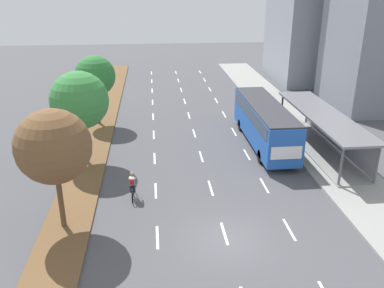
# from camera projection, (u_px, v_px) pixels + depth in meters

# --- Properties ---
(ground_plane) EXTENTS (140.00, 140.00, 0.00)m
(ground_plane) POSITION_uv_depth(u_px,v_px,m) (226.00, 240.00, 20.78)
(ground_plane) COLOR #4C4C51
(median_strip) EXTENTS (2.60, 52.00, 0.12)m
(median_strip) POSITION_uv_depth(u_px,v_px,m) (102.00, 120.00, 38.45)
(median_strip) COLOR brown
(median_strip) RESTS_ON ground
(sidewalk_right) EXTENTS (4.50, 52.00, 0.15)m
(sidewalk_right) POSITION_uv_depth(u_px,v_px,m) (283.00, 114.00, 40.07)
(sidewalk_right) COLOR gray
(sidewalk_right) RESTS_ON ground
(lane_divider_left) EXTENTS (0.14, 47.40, 0.01)m
(lane_divider_left) POSITION_uv_depth(u_px,v_px,m) (153.00, 125.00, 37.26)
(lane_divider_left) COLOR white
(lane_divider_left) RESTS_ON ground
(lane_divider_center) EXTENTS (0.14, 47.40, 0.01)m
(lane_divider_center) POSITION_uv_depth(u_px,v_px,m) (191.00, 124.00, 37.58)
(lane_divider_center) COLOR white
(lane_divider_center) RESTS_ON ground
(lane_divider_right) EXTENTS (0.14, 47.40, 0.01)m
(lane_divider_right) POSITION_uv_depth(u_px,v_px,m) (229.00, 122.00, 37.91)
(lane_divider_right) COLOR white
(lane_divider_right) RESTS_ON ground
(bus_shelter) EXTENTS (2.90, 13.07, 2.86)m
(bus_shelter) POSITION_uv_depth(u_px,v_px,m) (325.00, 128.00, 30.99)
(bus_shelter) COLOR gray
(bus_shelter) RESTS_ON sidewalk_right
(bus) EXTENTS (2.54, 11.29, 3.37)m
(bus) POSITION_uv_depth(u_px,v_px,m) (265.00, 120.00, 32.08)
(bus) COLOR #2356B2
(bus) RESTS_ON ground
(cyclist) EXTENTS (0.46, 1.82, 1.71)m
(cyclist) POSITION_uv_depth(u_px,v_px,m) (132.00, 187.00, 24.46)
(cyclist) COLOR black
(cyclist) RESTS_ON ground
(median_tree_nearest) EXTENTS (3.80, 3.80, 6.46)m
(median_tree_nearest) POSITION_uv_depth(u_px,v_px,m) (53.00, 147.00, 20.12)
(median_tree_nearest) COLOR brown
(median_tree_nearest) RESTS_ON median_strip
(median_tree_second) EXTENTS (4.02, 4.02, 6.56)m
(median_tree_second) POSITION_uv_depth(u_px,v_px,m) (79.00, 100.00, 27.88)
(median_tree_second) COLOR brown
(median_tree_second) RESTS_ON median_strip
(median_tree_third) EXTENTS (3.56, 3.56, 6.19)m
(median_tree_third) POSITION_uv_depth(u_px,v_px,m) (95.00, 76.00, 35.69)
(median_tree_third) COLOR brown
(median_tree_third) RESTS_ON median_strip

